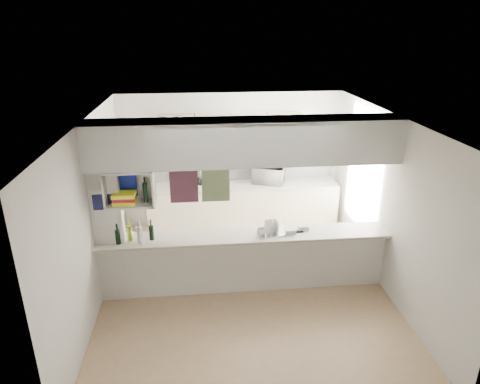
{
  "coord_description": "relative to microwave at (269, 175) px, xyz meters",
  "views": [
    {
      "loc": [
        -0.63,
        -5.49,
        3.74
      ],
      "look_at": [
        -0.02,
        0.5,
        1.39
      ],
      "focal_mm": 32.0,
      "sensor_mm": 36.0,
      "label": 1
    }
  ],
  "objects": [
    {
      "name": "floor",
      "position": [
        -0.69,
        -2.14,
        -1.08
      ],
      "size": [
        4.8,
        4.8,
        0.0
      ],
      "primitive_type": "plane",
      "color": "#A07C5D",
      "rests_on": "ground"
    },
    {
      "name": "ceiling",
      "position": [
        -0.69,
        -2.14,
        1.52
      ],
      "size": [
        4.8,
        4.8,
        0.0
      ],
      "primitive_type": "plane",
      "color": "white",
      "rests_on": "wall_back"
    },
    {
      "name": "wall_back",
      "position": [
        -0.69,
        0.26,
        0.22
      ],
      "size": [
        4.2,
        0.0,
        4.2
      ],
      "primitive_type": "plane",
      "rotation": [
        1.57,
        0.0,
        0.0
      ],
      "color": "silver",
      "rests_on": "floor"
    },
    {
      "name": "wall_left",
      "position": [
        -2.79,
        -2.14,
        0.22
      ],
      "size": [
        0.0,
        4.8,
        4.8
      ],
      "primitive_type": "plane",
      "rotation": [
        1.57,
        0.0,
        1.57
      ],
      "color": "silver",
      "rests_on": "floor"
    },
    {
      "name": "wall_right",
      "position": [
        1.41,
        -2.14,
        0.22
      ],
      "size": [
        0.0,
        4.8,
        4.8
      ],
      "primitive_type": "plane",
      "rotation": [
        1.57,
        0.0,
        -1.57
      ],
      "color": "silver",
      "rests_on": "floor"
    },
    {
      "name": "servery_partition",
      "position": [
        -0.87,
        -2.14,
        0.58
      ],
      "size": [
        4.2,
        0.5,
        2.6
      ],
      "color": "silver",
      "rests_on": "floor"
    },
    {
      "name": "cubby_shelf",
      "position": [
        -2.26,
        -2.2,
        0.63
      ],
      "size": [
        0.65,
        0.35,
        0.5
      ],
      "color": "white",
      "rests_on": "bulkhead"
    },
    {
      "name": "kitchen_run",
      "position": [
        -0.53,
        0.0,
        -0.26
      ],
      "size": [
        3.6,
        0.63,
        2.24
      ],
      "color": "beige",
      "rests_on": "floor"
    },
    {
      "name": "microwave",
      "position": [
        0.0,
        0.0,
        0.0
      ],
      "size": [
        0.68,
        0.57,
        0.33
      ],
      "primitive_type": "imported",
      "rotation": [
        0.0,
        0.0,
        2.81
      ],
      "color": "white",
      "rests_on": "bench_top"
    },
    {
      "name": "bowl",
      "position": [
        0.02,
        0.01,
        0.19
      ],
      "size": [
        0.26,
        0.26,
        0.06
      ],
      "primitive_type": "imported",
      "color": "navy",
      "rests_on": "microwave"
    },
    {
      "name": "dish_rack",
      "position": [
        -0.27,
        -2.11,
        -0.07
      ],
      "size": [
        0.48,
        0.41,
        0.23
      ],
      "rotation": [
        0.0,
        0.0,
        0.23
      ],
      "color": "silver",
      "rests_on": "breakfast_bar"
    },
    {
      "name": "cup",
      "position": [
        -0.47,
        -2.2,
        -0.1
      ],
      "size": [
        0.14,
        0.14,
        0.1
      ],
      "primitive_type": "imported",
      "rotation": [
        0.0,
        0.0,
        0.17
      ],
      "color": "white",
      "rests_on": "dish_rack"
    },
    {
      "name": "wine_bottles",
      "position": [
        -2.24,
        -2.19,
        -0.04
      ],
      "size": [
        0.52,
        0.15,
        0.34
      ],
      "color": "black",
      "rests_on": "breakfast_bar"
    },
    {
      "name": "plastic_tubs",
      "position": [
        -0.07,
        -2.09,
        -0.13
      ],
      "size": [
        0.59,
        0.23,
        0.08
      ],
      "color": "silver",
      "rests_on": "breakfast_bar"
    },
    {
      "name": "utensil_jar",
      "position": [
        -1.3,
        0.01,
        -0.09
      ],
      "size": [
        0.11,
        0.11,
        0.15
      ],
      "primitive_type": "cylinder",
      "color": "black",
      "rests_on": "bench_top"
    },
    {
      "name": "knife_block",
      "position": [
        -1.06,
        0.04,
        -0.07
      ],
      "size": [
        0.1,
        0.08,
        0.18
      ],
      "primitive_type": "cube",
      "rotation": [
        0.0,
        0.0,
        0.05
      ],
      "color": "brown",
      "rests_on": "bench_top"
    }
  ]
}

